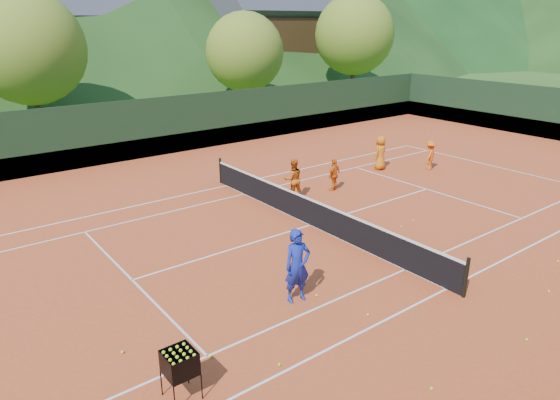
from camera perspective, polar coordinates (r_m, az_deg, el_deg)
ground at (r=17.27m, az=3.52°, el=-2.93°), size 400.00×400.00×0.00m
clay_court at (r=17.27m, az=3.52°, el=-2.89°), size 40.00×24.00×0.02m
coach at (r=12.40m, az=1.99°, el=-7.52°), size 0.76×0.57×1.91m
student_a at (r=19.57m, az=1.51°, el=2.42°), size 0.92×0.80×1.60m
student_b at (r=20.68m, az=6.21°, el=2.91°), size 0.85×0.53×1.34m
student_c at (r=23.95m, az=11.41°, el=5.31°), size 0.86×0.63×1.61m
student_d at (r=24.42m, az=16.75°, el=4.89°), size 1.04×0.80×1.41m
tennis_ball_1 at (r=17.51m, az=13.71°, el=-2.98°), size 0.07×0.07×0.07m
tennis_ball_2 at (r=14.88m, az=28.37°, el=-9.18°), size 0.07×0.07×0.07m
tennis_ball_4 at (r=13.01m, az=4.19°, el=-10.82°), size 0.07×0.07×0.07m
tennis_ball_5 at (r=10.58m, az=16.92°, el=-19.91°), size 0.07×0.07×0.07m
tennis_ball_6 at (r=11.02m, az=-7.91°, el=-17.28°), size 0.07×0.07×0.07m
tennis_ball_8 at (r=18.18m, az=14.99°, el=-2.23°), size 0.07×0.07×0.07m
tennis_ball_9 at (r=10.72m, az=-0.09°, el=-18.29°), size 0.07×0.07×0.07m
tennis_ball_11 at (r=15.24m, az=14.39°, el=-6.57°), size 0.07×0.07×0.07m
tennis_ball_12 at (r=12.63m, az=26.36°, el=-14.10°), size 0.07×0.07×0.07m
tennis_ball_15 at (r=12.39m, az=10.02°, el=-12.79°), size 0.07×0.07×0.07m
tennis_ball_16 at (r=11.54m, az=-17.57°, el=-16.23°), size 0.07×0.07×0.07m
tennis_ball_17 at (r=16.75m, az=29.19°, el=-6.14°), size 0.07×0.07×0.07m
court_lines at (r=17.27m, az=3.52°, el=-2.86°), size 23.83×11.03×0.00m
tennis_net at (r=17.08m, az=3.56°, el=-1.32°), size 0.10×12.07×1.10m
perimeter_fence at (r=16.83m, az=3.61°, el=1.06°), size 40.40×24.24×3.00m
ball_hopper at (r=9.76m, az=-11.39°, el=-17.88°), size 0.57×0.57×1.00m
chalet_mid at (r=48.89m, az=-18.44°, el=16.91°), size 12.65×8.82×11.45m
chalet_right at (r=51.91m, az=-1.45°, el=18.27°), size 11.50×8.82×11.91m
tree_b at (r=32.68m, az=-26.87°, el=15.21°), size 6.40×6.40×8.40m
tree_c at (r=37.22m, az=-4.05°, el=16.51°), size 5.60×5.60×7.35m
tree_d at (r=45.61m, az=8.51°, el=18.19°), size 6.80×6.80×8.93m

